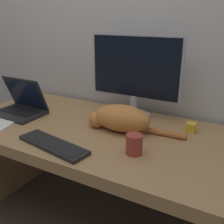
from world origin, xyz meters
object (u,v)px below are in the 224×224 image
monitor (135,74)px  laptop (21,107)px  cat (121,118)px  coffee_mug (134,144)px  external_keyboard (53,145)px

monitor → laptop: bearing=-155.7°
cat → coffee_mug: cat is taller
external_keyboard → coffee_mug: coffee_mug is taller
laptop → cat: 0.68m
laptop → coffee_mug: laptop is taller
coffee_mug → cat: bearing=130.3°
monitor → cat: bearing=-84.4°
external_keyboard → cat: size_ratio=0.77×
monitor → cat: size_ratio=1.06×
coffee_mug → monitor: bearing=114.6°
monitor → cat: 0.29m
external_keyboard → cat: 0.39m
external_keyboard → monitor: bearing=81.9°
laptop → external_keyboard: (0.48, -0.25, -0.04)m
monitor → laptop: size_ratio=1.77×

